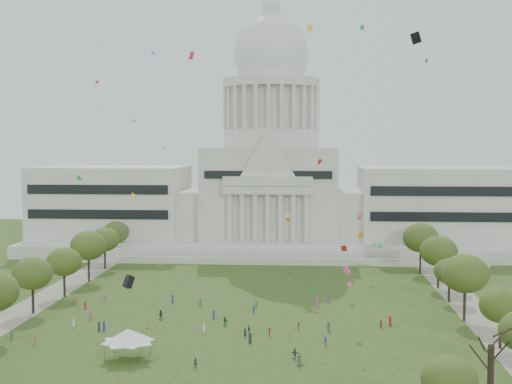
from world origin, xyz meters
The scene contains 31 objects.
ground centered at (0.00, 0.00, 0.00)m, with size 400.00×400.00×0.00m, color #2F4616.
capitol centered at (0.00, 113.59, 22.30)m, with size 160.00×64.50×91.30m.
path_left centered at (-48.00, 30.00, 0.02)m, with size 8.00×160.00×0.04m, color gray.
path_right centered at (48.00, 30.00, 0.02)m, with size 8.00×160.00×0.04m, color gray.
row_tree_r_1 centered at (46.22, -1.75, 7.66)m, with size 7.58×7.58×10.78m.
row_tree_l_2 centered at (-45.04, 17.30, 8.51)m, with size 8.42×8.42×11.97m.
row_tree_r_2 centered at (44.17, 17.44, 9.66)m, with size 9.55×9.55×13.58m.
row_tree_l_3 centered at (-44.09, 33.92, 8.21)m, with size 8.12×8.12×11.55m.
row_tree_r_3 centered at (44.40, 34.48, 7.08)m, with size 7.01×7.01×9.98m.
row_tree_l_4 centered at (-44.08, 52.42, 9.39)m, with size 9.29×9.29×13.21m.
row_tree_r_4 centered at (44.76, 50.04, 9.29)m, with size 9.19×9.19×13.06m.
row_tree_l_5 centered at (-45.22, 71.01, 8.42)m, with size 8.33×8.33×11.85m.
row_tree_r_5 centered at (43.49, 70.19, 9.93)m, with size 9.82×9.82×13.96m.
row_tree_l_6 centered at (-46.87, 89.14, 8.27)m, with size 8.19×8.19×11.64m.
row_tree_r_6 centered at (45.96, 88.13, 8.51)m, with size 8.42×8.42×11.97m.
near_tree_1 centered at (30.00, -40.00, 7.00)m, with size 6.93×6.93×9.86m.
big_bare_tree centered at (38.00, -28.00, 8.67)m, with size 6.00×5.00×12.80m.
event_tent centered at (-17.09, -12.38, 4.00)m, with size 12.16×12.16×5.15m.
person_0 centered at (28.85, 12.61, 0.97)m, with size 0.95×0.61×1.93m, color #B21E1E.
person_2 centered at (26.91, 10.63, 0.79)m, with size 0.77×0.48×1.58m, color #B21E1E.
person_3 centered at (5.54, 3.44, 0.78)m, with size 1.01×0.52×1.56m, color #B21E1E.
person_4 centered at (1.68, 4.49, 0.85)m, with size 0.99×0.54×1.69m, color #33723F.
person_5 centered at (-3.53, 10.48, 0.89)m, with size 1.65×0.65×1.78m, color #33723F.
person_6 centered at (11.38, -14.12, 0.94)m, with size 0.92×0.60×1.88m, color #4C4C51.
person_7 centered at (-5.16, -16.29, 0.82)m, with size 0.60×0.44×1.63m, color #26262B.
person_8 centered at (-17.19, 14.17, 0.96)m, with size 0.94×0.58×1.92m, color #26262B.
person_9 centered at (15.87, -2.04, 0.79)m, with size 1.02×0.53×1.58m, color navy.
person_10 centered at (10.92, 8.74, 0.68)m, with size 0.80×0.44×1.37m, color olive.
person_11 centered at (10.60, -10.41, 0.88)m, with size 1.62×0.64×1.75m, color #4C4C51.
distant_crowd centered at (-14.54, 14.74, 0.87)m, with size 58.94×37.53×1.89m.
kite_swarm centered at (4.54, 10.61, 28.17)m, with size 96.46×105.52×58.77m.
Camera 1 is at (12.75, -126.68, 35.71)m, focal length 50.00 mm.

